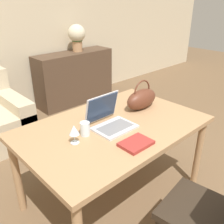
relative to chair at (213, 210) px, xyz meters
The scene contains 9 objects.
dining_table 0.90m from the chair, 90.13° to the left, with size 1.47×0.96×0.74m.
chair is the anchor object (origin of this frame).
sideboard 3.17m from the chair, 69.93° to the left, with size 1.33×0.40×0.85m.
laptop 0.95m from the chair, 92.22° to the left, with size 0.32×0.30×0.24m.
drinking_glass 0.99m from the chair, 106.12° to the left, with size 0.07×0.07×0.10m.
wine_glass 1.01m from the chair, 113.77° to the left, with size 0.07×0.07×0.14m.
handbag 1.08m from the chair, 66.56° to the left, with size 0.35×0.15×0.27m.
flower_vase 3.26m from the chair, 68.40° to the left, with size 0.28×0.28×0.42m.
book 0.62m from the chair, 99.12° to the left, with size 0.22×0.16×0.02m.
Camera 1 is at (-1.23, -0.51, 1.68)m, focal length 40.00 mm.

